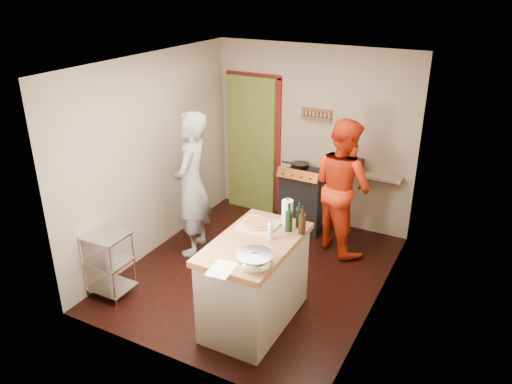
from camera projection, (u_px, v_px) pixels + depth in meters
floor at (256, 272)px, 6.31m from camera, size 3.50×3.50×0.00m
back_wall at (274, 141)px, 7.57m from camera, size 3.00×0.44×2.60m
left_wall at (153, 156)px, 6.43m from camera, size 0.04×3.50×2.60m
right_wall at (384, 202)px, 5.15m from camera, size 0.04×3.50×2.60m
ceiling at (256, 62)px, 5.26m from camera, size 3.00×3.50×0.02m
stove at (305, 199)px, 7.26m from camera, size 0.60×0.63×1.00m
wire_shelving at (109, 261)px, 5.71m from camera, size 0.48×0.40×0.80m
island at (255, 280)px, 5.24m from camera, size 0.78×1.42×1.29m
person_stripe at (192, 185)px, 6.44m from camera, size 0.65×0.81×1.92m
person_red at (343, 186)px, 6.53m from camera, size 1.12×1.06×1.82m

